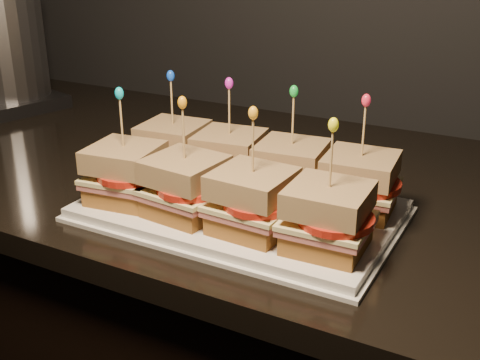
% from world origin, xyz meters
% --- Properties ---
extents(granite_slab, '(2.21, 0.72, 0.04)m').
position_xyz_m(granite_slab, '(-0.14, 1.65, 0.87)').
color(granite_slab, black).
rests_on(granite_slab, cabinet).
extents(platter, '(0.42, 0.26, 0.02)m').
position_xyz_m(platter, '(-0.09, 1.49, 0.90)').
color(platter, white).
rests_on(platter, granite_slab).
extents(platter_rim, '(0.43, 0.27, 0.01)m').
position_xyz_m(platter_rim, '(-0.09, 1.49, 0.89)').
color(platter_rim, white).
rests_on(platter_rim, granite_slab).
extents(sandwich_0_bread_bot, '(0.10, 0.10, 0.03)m').
position_xyz_m(sandwich_0_bread_bot, '(-0.24, 1.55, 0.92)').
color(sandwich_0_bread_bot, brown).
rests_on(sandwich_0_bread_bot, platter).
extents(sandwich_0_ham, '(0.11, 0.10, 0.01)m').
position_xyz_m(sandwich_0_ham, '(-0.24, 1.55, 0.93)').
color(sandwich_0_ham, '#C55954').
rests_on(sandwich_0_ham, sandwich_0_bread_bot).
extents(sandwich_0_cheese, '(0.11, 0.11, 0.01)m').
position_xyz_m(sandwich_0_cheese, '(-0.24, 1.55, 0.94)').
color(sandwich_0_cheese, '#F3E69B').
rests_on(sandwich_0_cheese, sandwich_0_ham).
extents(sandwich_0_tomato, '(0.09, 0.09, 0.01)m').
position_xyz_m(sandwich_0_tomato, '(-0.23, 1.54, 0.95)').
color(sandwich_0_tomato, red).
rests_on(sandwich_0_tomato, sandwich_0_cheese).
extents(sandwich_0_bread_top, '(0.10, 0.10, 0.03)m').
position_xyz_m(sandwich_0_bread_top, '(-0.24, 1.55, 0.97)').
color(sandwich_0_bread_top, '#5E2B0E').
rests_on(sandwich_0_bread_top, sandwich_0_tomato).
extents(sandwich_0_pick, '(0.00, 0.00, 0.09)m').
position_xyz_m(sandwich_0_pick, '(-0.24, 1.55, 1.01)').
color(sandwich_0_pick, tan).
rests_on(sandwich_0_pick, sandwich_0_bread_top).
extents(sandwich_0_frill, '(0.01, 0.01, 0.02)m').
position_xyz_m(sandwich_0_frill, '(-0.24, 1.55, 1.06)').
color(sandwich_0_frill, blue).
rests_on(sandwich_0_frill, sandwich_0_pick).
extents(sandwich_1_bread_bot, '(0.10, 0.10, 0.03)m').
position_xyz_m(sandwich_1_bread_bot, '(-0.14, 1.55, 0.92)').
color(sandwich_1_bread_bot, brown).
rests_on(sandwich_1_bread_bot, platter).
extents(sandwich_1_ham, '(0.11, 0.11, 0.01)m').
position_xyz_m(sandwich_1_ham, '(-0.14, 1.55, 0.93)').
color(sandwich_1_ham, '#C55954').
rests_on(sandwich_1_ham, sandwich_1_bread_bot).
extents(sandwich_1_cheese, '(0.11, 0.11, 0.01)m').
position_xyz_m(sandwich_1_cheese, '(-0.14, 1.55, 0.94)').
color(sandwich_1_cheese, '#F3E69B').
rests_on(sandwich_1_cheese, sandwich_1_ham).
extents(sandwich_1_tomato, '(0.09, 0.09, 0.01)m').
position_xyz_m(sandwich_1_tomato, '(-0.13, 1.54, 0.95)').
color(sandwich_1_tomato, red).
rests_on(sandwich_1_tomato, sandwich_1_cheese).
extents(sandwich_1_bread_top, '(0.10, 0.10, 0.03)m').
position_xyz_m(sandwich_1_bread_top, '(-0.14, 1.55, 0.97)').
color(sandwich_1_bread_top, '#5E2B0E').
rests_on(sandwich_1_bread_top, sandwich_1_tomato).
extents(sandwich_1_pick, '(0.00, 0.00, 0.09)m').
position_xyz_m(sandwich_1_pick, '(-0.14, 1.55, 1.01)').
color(sandwich_1_pick, tan).
rests_on(sandwich_1_pick, sandwich_1_bread_top).
extents(sandwich_1_frill, '(0.01, 0.01, 0.02)m').
position_xyz_m(sandwich_1_frill, '(-0.14, 1.55, 1.06)').
color(sandwich_1_frill, '#D31FBD').
rests_on(sandwich_1_frill, sandwich_1_pick).
extents(sandwich_2_bread_bot, '(0.10, 0.10, 0.03)m').
position_xyz_m(sandwich_2_bread_bot, '(-0.04, 1.55, 0.92)').
color(sandwich_2_bread_bot, brown).
rests_on(sandwich_2_bread_bot, platter).
extents(sandwich_2_ham, '(0.11, 0.11, 0.01)m').
position_xyz_m(sandwich_2_ham, '(-0.04, 1.55, 0.93)').
color(sandwich_2_ham, '#C55954').
rests_on(sandwich_2_ham, sandwich_2_bread_bot).
extents(sandwich_2_cheese, '(0.11, 0.11, 0.01)m').
position_xyz_m(sandwich_2_cheese, '(-0.04, 1.55, 0.94)').
color(sandwich_2_cheese, '#F3E69B').
rests_on(sandwich_2_cheese, sandwich_2_ham).
extents(sandwich_2_tomato, '(0.09, 0.09, 0.01)m').
position_xyz_m(sandwich_2_tomato, '(-0.03, 1.54, 0.95)').
color(sandwich_2_tomato, red).
rests_on(sandwich_2_tomato, sandwich_2_cheese).
extents(sandwich_2_bread_top, '(0.10, 0.10, 0.03)m').
position_xyz_m(sandwich_2_bread_top, '(-0.04, 1.55, 0.97)').
color(sandwich_2_bread_top, '#5E2B0E').
rests_on(sandwich_2_bread_top, sandwich_2_tomato).
extents(sandwich_2_pick, '(0.00, 0.00, 0.09)m').
position_xyz_m(sandwich_2_pick, '(-0.04, 1.55, 1.01)').
color(sandwich_2_pick, tan).
rests_on(sandwich_2_pick, sandwich_2_bread_top).
extents(sandwich_2_frill, '(0.01, 0.01, 0.02)m').
position_xyz_m(sandwich_2_frill, '(-0.04, 1.55, 1.06)').
color(sandwich_2_frill, green).
rests_on(sandwich_2_frill, sandwich_2_pick).
extents(sandwich_3_bread_bot, '(0.10, 0.10, 0.03)m').
position_xyz_m(sandwich_3_bread_bot, '(0.06, 1.55, 0.92)').
color(sandwich_3_bread_bot, brown).
rests_on(sandwich_3_bread_bot, platter).
extents(sandwich_3_ham, '(0.11, 0.10, 0.01)m').
position_xyz_m(sandwich_3_ham, '(0.06, 1.55, 0.93)').
color(sandwich_3_ham, '#C55954').
rests_on(sandwich_3_ham, sandwich_3_bread_bot).
extents(sandwich_3_cheese, '(0.11, 0.11, 0.01)m').
position_xyz_m(sandwich_3_cheese, '(0.06, 1.55, 0.94)').
color(sandwich_3_cheese, '#F3E69B').
rests_on(sandwich_3_cheese, sandwich_3_ham).
extents(sandwich_3_tomato, '(0.09, 0.09, 0.01)m').
position_xyz_m(sandwich_3_tomato, '(0.07, 1.54, 0.95)').
color(sandwich_3_tomato, red).
rests_on(sandwich_3_tomato, sandwich_3_cheese).
extents(sandwich_3_bread_top, '(0.10, 0.10, 0.03)m').
position_xyz_m(sandwich_3_bread_top, '(0.06, 1.55, 0.97)').
color(sandwich_3_bread_top, '#5E2B0E').
rests_on(sandwich_3_bread_top, sandwich_3_tomato).
extents(sandwich_3_pick, '(0.00, 0.00, 0.09)m').
position_xyz_m(sandwich_3_pick, '(0.06, 1.55, 1.01)').
color(sandwich_3_pick, tan).
rests_on(sandwich_3_pick, sandwich_3_bread_top).
extents(sandwich_3_frill, '(0.01, 0.01, 0.02)m').
position_xyz_m(sandwich_3_frill, '(0.06, 1.55, 1.06)').
color(sandwich_3_frill, '#F12542').
rests_on(sandwich_3_frill, sandwich_3_pick).
extents(sandwich_4_bread_bot, '(0.10, 0.10, 0.03)m').
position_xyz_m(sandwich_4_bread_bot, '(-0.24, 1.43, 0.92)').
color(sandwich_4_bread_bot, brown).
rests_on(sandwich_4_bread_bot, platter).
extents(sandwich_4_ham, '(0.11, 0.11, 0.01)m').
position_xyz_m(sandwich_4_ham, '(-0.24, 1.43, 0.93)').
color(sandwich_4_ham, '#C55954').
rests_on(sandwich_4_ham, sandwich_4_bread_bot).
extents(sandwich_4_cheese, '(0.11, 0.11, 0.01)m').
position_xyz_m(sandwich_4_cheese, '(-0.24, 1.43, 0.94)').
color(sandwich_4_cheese, '#F3E69B').
rests_on(sandwich_4_cheese, sandwich_4_ham).
extents(sandwich_4_tomato, '(0.09, 0.09, 0.01)m').
position_xyz_m(sandwich_4_tomato, '(-0.23, 1.42, 0.95)').
color(sandwich_4_tomato, red).
rests_on(sandwich_4_tomato, sandwich_4_cheese).
extents(sandwich_4_bread_top, '(0.10, 0.10, 0.03)m').
position_xyz_m(sandwich_4_bread_top, '(-0.24, 1.43, 0.97)').
color(sandwich_4_bread_top, '#5E2B0E').
rests_on(sandwich_4_bread_top, sandwich_4_tomato).
extents(sandwich_4_pick, '(0.00, 0.00, 0.09)m').
position_xyz_m(sandwich_4_pick, '(-0.24, 1.43, 1.01)').
color(sandwich_4_pick, tan).
rests_on(sandwich_4_pick, sandwich_4_bread_top).
extents(sandwich_4_frill, '(0.01, 0.01, 0.02)m').
position_xyz_m(sandwich_4_frill, '(-0.24, 1.43, 1.06)').
color(sandwich_4_frill, '#0CB5C8').
rests_on(sandwich_4_frill, sandwich_4_pick).
extents(sandwich_5_bread_bot, '(0.10, 0.10, 0.03)m').
position_xyz_m(sandwich_5_bread_bot, '(-0.14, 1.43, 0.92)').
color(sandwich_5_bread_bot, brown).
rests_on(sandwich_5_bread_bot, platter).
extents(sandwich_5_ham, '(0.11, 0.10, 0.01)m').
position_xyz_m(sandwich_5_ham, '(-0.14, 1.43, 0.93)').
color(sandwich_5_ham, '#C55954').
rests_on(sandwich_5_ham, sandwich_5_bread_bot).
extents(sandwich_5_cheese, '(0.11, 0.11, 0.01)m').
position_xyz_m(sandwich_5_cheese, '(-0.14, 1.43, 0.94)').
color(sandwich_5_cheese, '#F3E69B').
rests_on(sandwich_5_cheese, sandwich_5_ham).
extents(sandwich_5_tomato, '(0.09, 0.09, 0.01)m').
position_xyz_m(sandwich_5_tomato, '(-0.13, 1.42, 0.95)').
color(sandwich_5_tomato, red).
rests_on(sandwich_5_tomato, sandwich_5_cheese).
extents(sandwich_5_bread_top, '(0.10, 0.10, 0.03)m').
position_xyz_m(sandwich_5_bread_top, '(-0.14, 1.43, 0.97)').
color(sandwich_5_bread_top, '#5E2B0E').
rests_on(sandwich_5_bread_top, sandwich_5_tomato).
extents(sandwich_5_pick, '(0.00, 0.00, 0.09)m').
position_xyz_m(sandwich_5_pick, '(-0.14, 1.43, 1.01)').
color(sandwich_5_pick, tan).
rests_on(sandwich_5_pick, sandwich_5_bread_top).
extents(sandwich_5_frill, '(0.01, 0.01, 0.02)m').
position_xyz_m(sandwich_5_frill, '(-0.14, 1.43, 1.06)').
color(sandwich_5_frill, orange).
rests_on(sandwich_5_frill, sandwich_5_pick).
extents(sandwich_6_bread_bot, '(0.09, 0.09, 0.03)m').
position_xyz_m(sandwich_6_bread_bot, '(-0.04, 1.43, 0.92)').
color(sandwich_6_bread_bot, brown).
rests_on(sandwich_6_bread_bot, platter).
extents(sandwich_6_ham, '(0.10, 0.10, 0.01)m').
position_xyz_m(sandwich_6_ham, '(-0.04, 1.43, 0.93)').
color(sandwich_6_ham, '#C55954').
rests_on(sandwich_6_ham, sandwich_6_bread_bot).
extents(sandwich_6_cheese, '(0.11, 0.10, 0.01)m').
position_xyz_m(sandwich_6_cheese, '(-0.04, 1.43, 0.94)').
color(sandwich_6_cheese, '#F3E69B').
rests_on(sandwich_6_cheese, sandwich_6_ham).
extents(sandwich_6_tomato, '(0.09, 0.09, 0.01)m').
position_xyz_m(sandwich_6_tomato, '(-0.03, 1.42, 0.95)').
color(sandwich_6_tomato, red).
rests_on(sandwich_6_tomato, sandwich_6_cheese).
extents(sandwich_6_bread_top, '(0.10, 0.10, 0.03)m').
position_xyz_m(sandwich_6_bread_top, '(-0.04, 1.43, 0.97)').
color(sandwich_6_bread_top, '#5E2B0E').
rests_on(sandwich_6_bread_top, sandwich_6_tomato).
extents(sandwich_6_pick, '(0.00, 0.00, 0.09)m').
position_xyz_m(sandwich_6_pick, '(-0.04, 1.43, 1.01)').
color(sandwich_6_pick, tan).
rests_on(sandwich_6_pick, sandwich_6_bread_top).
extents(sandwich_6_frill, '(0.01, 0.01, 0.02)m').
position_xyz_m(sandwich_6_frill, '(-0.04, 1.43, 1.06)').
color(sandwich_6_frill, '#F5A51E').
rests_on(sandwich_6_frill, sandwich_6_pick).
extents(sandwich_7_bread_bot, '(0.09, 0.09, 0.03)m').
position_xyz_m(sandwich_7_bread_bot, '(0.06, 1.43, 0.92)').
color(sandwich_7_bread_bot, brown).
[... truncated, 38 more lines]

